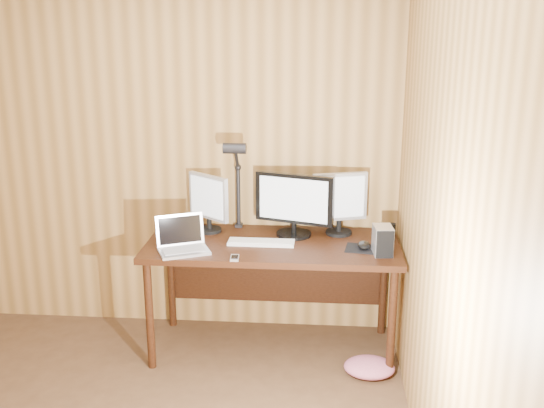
# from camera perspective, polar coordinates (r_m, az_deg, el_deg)

# --- Properties ---
(desk) EXTENTS (1.60, 0.70, 0.75)m
(desk) POSITION_cam_1_polar(r_m,az_deg,el_deg) (4.15, 0.13, -4.73)
(desk) COLOR black
(desk) RESTS_ON floor
(monitor_center) EXTENTS (0.51, 0.23, 0.41)m
(monitor_center) POSITION_cam_1_polar(r_m,az_deg,el_deg) (4.11, 1.99, -0.03)
(monitor_center) COLOR black
(monitor_center) RESTS_ON desk
(monitor_left) EXTENTS (0.29, 0.23, 0.39)m
(monitor_left) POSITION_cam_1_polar(r_m,az_deg,el_deg) (4.21, -5.71, 0.21)
(monitor_left) COLOR black
(monitor_left) RESTS_ON desk
(monitor_right) EXTENTS (0.36, 0.17, 0.41)m
(monitor_right) POSITION_cam_1_polar(r_m,az_deg,el_deg) (4.16, 6.09, 0.21)
(monitor_right) COLOR black
(monitor_right) RESTS_ON desk
(laptop) EXTENTS (0.36, 0.33, 0.21)m
(laptop) POSITION_cam_1_polar(r_m,az_deg,el_deg) (3.93, -8.05, -3.38)
(laptop) COLOR silver
(laptop) RESTS_ON desk
(keyboard) EXTENTS (0.42, 0.13, 0.02)m
(keyboard) POSITION_cam_1_polar(r_m,az_deg,el_deg) (4.02, -0.97, -3.44)
(keyboard) COLOR white
(keyboard) RESTS_ON desk
(mousepad) EXTENTS (0.24, 0.21, 0.00)m
(mousepad) POSITION_cam_1_polar(r_m,az_deg,el_deg) (3.97, 8.22, -3.98)
(mousepad) COLOR black
(mousepad) RESTS_ON desk
(mouse) EXTENTS (0.09, 0.13, 0.04)m
(mouse) POSITION_cam_1_polar(r_m,az_deg,el_deg) (3.96, 8.23, -3.68)
(mouse) COLOR black
(mouse) RESTS_ON mousepad
(hard_drive) EXTENTS (0.12, 0.17, 0.17)m
(hard_drive) POSITION_cam_1_polar(r_m,az_deg,el_deg) (3.88, 9.90, -3.23)
(hard_drive) COLOR silver
(hard_drive) RESTS_ON desk
(phone) EXTENTS (0.06, 0.10, 0.01)m
(phone) POSITION_cam_1_polar(r_m,az_deg,el_deg) (3.78, -3.37, -4.84)
(phone) COLOR silver
(phone) RESTS_ON desk
(speaker) EXTENTS (0.05, 0.05, 0.11)m
(speaker) POSITION_cam_1_polar(r_m,az_deg,el_deg) (4.13, 10.69, -2.48)
(speaker) COLOR black
(speaker) RESTS_ON desk
(desk_lamp) EXTENTS (0.15, 0.21, 0.65)m
(desk_lamp) POSITION_cam_1_polar(r_m,az_deg,el_deg) (4.17, -3.21, 2.85)
(desk_lamp) COLOR black
(desk_lamp) RESTS_ON desk
(fabric_pile) EXTENTS (0.34, 0.29, 0.10)m
(fabric_pile) POSITION_cam_1_polar(r_m,az_deg,el_deg) (4.09, 8.72, -14.27)
(fabric_pile) COLOR #BF5C73
(fabric_pile) RESTS_ON floor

